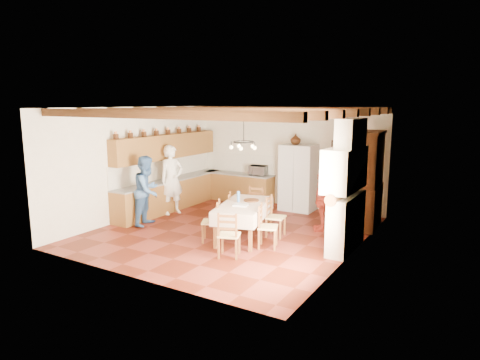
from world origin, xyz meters
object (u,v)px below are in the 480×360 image
dining_table (244,207)px  chair_end_near (229,234)px  hutch (369,180)px  person_man (172,180)px  refrigerator (299,178)px  microwave (258,170)px  chair_end_far (254,206)px  person_woman_red (322,201)px  chair_right_far (276,216)px  chair_left_far (223,212)px  chair_left_near (211,221)px  chair_right_near (268,226)px  person_woman_blue (147,191)px

dining_table → chair_end_near: (0.36, -1.19, -0.27)m
hutch → person_man: hutch is taller
refrigerator → person_man: (-2.89, -2.24, 0.01)m
microwave → hutch: bearing=-19.3°
refrigerator → chair_end_near: size_ratio=2.00×
chair_end_far → person_man: (-2.51, -0.26, 0.49)m
person_woman_red → chair_right_far: bearing=-60.8°
hutch → dining_table: hutch is taller
refrigerator → person_man: 3.66m
chair_left_far → chair_right_far: size_ratio=1.00×
chair_right_far → person_man: (-3.45, 0.38, 0.49)m
chair_left_near → chair_end_far: same height
dining_table → chair_end_far: size_ratio=2.17×
refrigerator → chair_right_near: size_ratio=2.00×
chair_right_far → chair_right_near: bearing=-174.0°
person_man → person_woman_blue: bearing=-149.9°
hutch → chair_end_near: size_ratio=2.52×
chair_end_near → microwave: bearing=-89.5°
refrigerator → person_woman_blue: refrigerator is taller
chair_left_near → person_woman_blue: size_ratio=0.53×
chair_end_near → microwave: microwave is taller
chair_left_near → chair_right_far: size_ratio=1.00×
person_man → microwave: (1.51, 2.31, 0.07)m
chair_left_near → chair_end_far: (0.15, 1.74, 0.00)m
chair_right_near → microwave: 4.15m
hutch → chair_end_near: hutch is taller
hutch → chair_right_far: size_ratio=2.52×
chair_right_near → person_woman_blue: bearing=69.9°
refrigerator → chair_right_far: 2.72m
chair_end_far → dining_table: bearing=-83.9°
chair_right_near → person_woman_red: bearing=-37.0°
person_woman_blue → person_man: bearing=-4.4°
microwave → dining_table: bearing=-73.4°
dining_table → person_woman_blue: (-2.68, -0.29, 0.15)m
microwave → chair_left_far: bearing=-84.3°
chair_right_near → person_woman_red: (0.54, 1.81, 0.26)m
dining_table → chair_right_far: (0.57, 0.53, -0.27)m
refrigerator → chair_end_near: (0.34, -4.34, -0.48)m
hutch → person_woman_blue: 5.60m
chair_end_far → chair_left_near: bearing=-106.2°
hutch → dining_table: (-2.21, -2.40, -0.47)m
chair_end_near → person_woman_blue: person_woman_blue is taller
chair_left_far → chair_end_far: same height
person_woman_blue → microwave: size_ratio=3.37×
hutch → person_woman_blue: hutch is taller
person_woman_blue → person_woman_red: 4.40m
chair_left_near → chair_left_far: 0.84m
chair_right_near → microwave: size_ratio=1.80×
person_man → dining_table: bearing=-86.7°
chair_left_near → chair_end_near: (0.87, -0.62, 0.00)m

